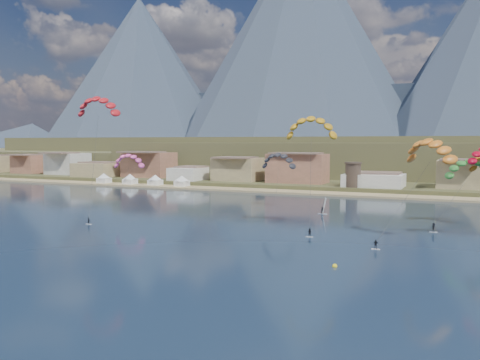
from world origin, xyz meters
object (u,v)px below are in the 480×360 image
(kitesurfer_orange, at_px, (430,147))
(buoy, at_px, (335,266))
(kitesurfer_yellow, at_px, (311,125))
(kitesurfer_green, at_px, (468,166))
(kitesurfer_red, at_px, (98,104))
(windsurfer, at_px, (323,209))
(watchtower, at_px, (353,174))

(kitesurfer_orange, relative_size, buoy, 29.85)
(kitesurfer_yellow, distance_m, kitesurfer_green, 34.91)
(kitesurfer_red, xyz_separation_m, kitesurfer_yellow, (49.21, 4.42, -5.35))
(kitesurfer_green, xyz_separation_m, buoy, (-16.49, -46.50, -12.22))
(kitesurfer_orange, bearing_deg, windsurfer, 135.73)
(kitesurfer_yellow, xyz_separation_m, kitesurfer_green, (28.36, 18.50, -8.52))
(kitesurfer_red, height_order, kitesurfer_orange, kitesurfer_red)
(kitesurfer_red, relative_size, windsurfer, 7.30)
(kitesurfer_orange, bearing_deg, kitesurfer_yellow, 171.36)
(kitesurfer_orange, xyz_separation_m, kitesurfer_green, (6.03, 21.89, -4.20))
(watchtower, distance_m, kitesurfer_red, 91.84)
(kitesurfer_green, bearing_deg, kitesurfer_orange, -105.41)
(watchtower, xyz_separation_m, kitesurfer_green, (35.56, -56.32, 5.97))
(kitesurfer_orange, height_order, windsurfer, kitesurfer_orange)
(kitesurfer_orange, relative_size, windsurfer, 5.20)
(kitesurfer_green, bearing_deg, kitesurfer_yellow, -146.89)
(buoy, bearing_deg, kitesurfer_orange, 66.98)
(kitesurfer_orange, relative_size, kitesurfer_green, 1.20)
(windsurfer, bearing_deg, kitesurfer_red, -150.61)
(kitesurfer_orange, distance_m, windsurfer, 38.79)
(kitesurfer_red, height_order, windsurfer, kitesurfer_red)
(kitesurfer_yellow, bearing_deg, kitesurfer_red, -174.87)
(kitesurfer_yellow, xyz_separation_m, buoy, (11.87, -28.01, -20.74))
(kitesurfer_red, height_order, kitesurfer_yellow, kitesurfer_red)
(kitesurfer_yellow, distance_m, windsurfer, 29.26)
(windsurfer, distance_m, buoy, 51.76)
(watchtower, relative_size, kitesurfer_orange, 0.41)
(kitesurfer_red, distance_m, kitesurfer_orange, 72.19)
(buoy, bearing_deg, kitesurfer_red, 158.88)
(kitesurfer_green, height_order, windsurfer, kitesurfer_green)
(kitesurfer_orange, xyz_separation_m, buoy, (-10.46, -24.61, -16.42))
(kitesurfer_red, xyz_separation_m, buoy, (61.08, -23.59, -26.09))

